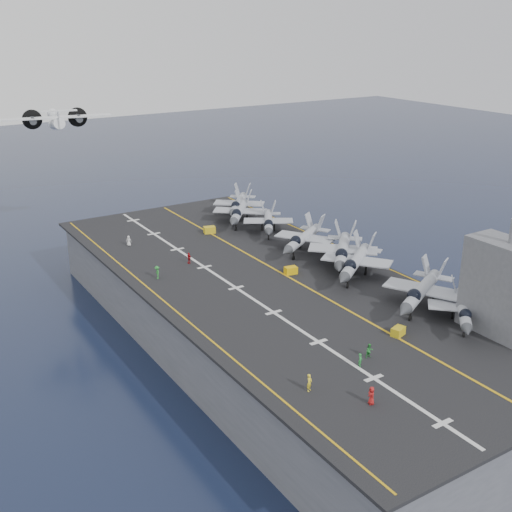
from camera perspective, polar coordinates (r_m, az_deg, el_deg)
ground at (r=102.20m, az=1.20°, el=-7.52°), size 500.00×500.00×0.00m
hull at (r=99.96m, az=1.23°, el=-4.98°), size 36.00×90.00×10.00m
flight_deck at (r=97.85m, az=1.25°, el=-2.23°), size 38.00×92.00×0.40m
foul_line at (r=99.33m, az=2.70°, el=-1.75°), size 0.35×90.00×0.02m
landing_centerline at (r=94.84m, az=-1.78°, el=-2.84°), size 0.50×90.00×0.02m
deck_edge_port at (r=90.28m, az=-7.83°, el=-4.28°), size 0.25×90.00×0.02m
deck_edge_stbd at (r=108.39m, az=9.45°, el=-0.09°), size 0.25×90.00×0.02m
island_superstructure at (r=84.61m, az=21.36°, el=-1.77°), size 5.00×10.00×15.00m
fighter_jet_1 at (r=87.23m, az=17.94°, el=-4.40°), size 15.60×15.63×4.60m
fighter_jet_2 at (r=90.18m, az=14.50°, el=-2.90°), size 19.00×16.77×5.52m
fighter_jet_3 at (r=98.80m, az=8.84°, el=-0.40°), size 19.14×17.98×5.53m
fighter_jet_4 at (r=103.00m, az=7.72°, el=0.59°), size 19.31×19.62×5.74m
fighter_jet_5 at (r=108.80m, az=4.22°, el=1.67°), size 18.14×16.53×5.24m
fighter_jet_6 at (r=118.35m, az=1.10°, el=3.15°), size 15.16×16.56×4.78m
fighter_jet_7 at (r=123.82m, az=-1.50°, el=4.06°), size 17.59×18.26×5.30m
fighter_jet_8 at (r=129.10m, az=-1.57°, el=4.73°), size 17.50×18.14×5.27m
tow_cart_a at (r=82.82m, az=12.52°, el=-6.56°), size 2.10×1.68×1.09m
tow_cart_b at (r=99.95m, az=3.11°, el=-1.28°), size 2.07×1.52×1.14m
tow_cart_c at (r=119.19m, az=-4.16°, el=2.33°), size 2.34×1.82×1.24m
crew_0 at (r=68.39m, az=10.23°, el=-12.11°), size 1.15×1.39×1.99m
crew_1 at (r=69.71m, az=4.77°, el=-11.15°), size 1.43×1.26×2.00m
crew_3 at (r=98.98m, az=-8.78°, el=-1.44°), size 1.09×1.38×2.03m
crew_4 at (r=104.53m, az=-5.99°, el=-0.18°), size 1.02×1.26×1.81m
crew_5 at (r=114.22m, az=-11.25°, el=1.33°), size 1.32×1.21×1.84m
crew_6 at (r=74.84m, az=9.25°, el=-9.12°), size 1.22×1.18×1.70m
crew_7 at (r=76.91m, az=10.06°, el=-8.29°), size 1.11×0.78×1.77m
transport_plane at (r=136.26m, az=-17.30°, el=11.15°), size 23.95×18.43×5.11m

